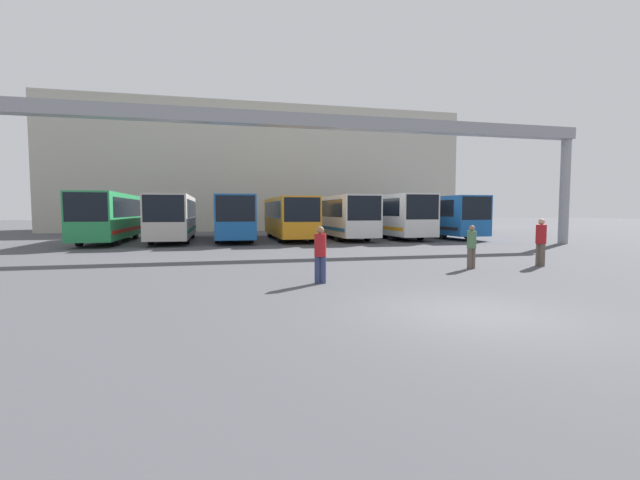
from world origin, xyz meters
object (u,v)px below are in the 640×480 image
object	(u,v)px
bus_slot_0	(110,215)
bus_slot_2	(232,215)
bus_slot_5	(389,214)
bus_slot_6	(433,214)
pedestrian_mid_left	(541,241)
pedestrian_near_right	(472,246)
bus_slot_1	(173,215)
bus_slot_4	(340,214)
bus_slot_3	(289,216)
pedestrian_near_left	(320,253)

from	to	relation	value
bus_slot_0	bus_slot_2	size ratio (longest dim) A/B	0.91
bus_slot_0	bus_slot_5	distance (m)	20.31
bus_slot_6	pedestrian_mid_left	bearing A→B (deg)	-105.97
pedestrian_near_right	pedestrian_mid_left	bearing A→B (deg)	176.17
bus_slot_1	bus_slot_4	xyz separation A→B (m)	(12.19, -0.04, 0.03)
bus_slot_4	bus_slot_3	bearing A→B (deg)	-172.17
bus_slot_2	pedestrian_near_left	xyz separation A→B (m)	(1.86, -19.72, -0.93)
pedestrian_mid_left	bus_slot_5	bearing A→B (deg)	-13.02
bus_slot_1	bus_slot_2	size ratio (longest dim) A/B	0.96
bus_slot_0	pedestrian_near_right	bearing A→B (deg)	-47.08
bus_slot_1	bus_slot_4	distance (m)	12.19
bus_slot_2	bus_slot_3	xyz separation A→B (m)	(4.06, -0.84, -0.05)
bus_slot_1	bus_slot_5	xyz separation A→B (m)	(16.25, -0.04, 0.09)
bus_slot_2	bus_slot_3	distance (m)	4.15
bus_slot_4	pedestrian_near_left	world-z (taller)	bus_slot_4
bus_slot_6	pedestrian_near_right	bearing A→B (deg)	-114.41
bus_slot_6	bus_slot_4	bearing A→B (deg)	-176.96
bus_slot_1	bus_slot_3	distance (m)	8.15
bus_slot_2	pedestrian_near_right	size ratio (longest dim) A/B	7.38
bus_slot_5	pedestrian_near_left	distance (m)	22.04
bus_slot_3	pedestrian_mid_left	xyz separation A→B (m)	(7.03, -17.05, -0.79)
bus_slot_2	pedestrian_mid_left	bearing A→B (deg)	-58.21
bus_slot_5	bus_slot_0	bearing A→B (deg)	-179.23
pedestrian_near_left	bus_slot_5	bearing A→B (deg)	-99.38
bus_slot_5	bus_slot_6	world-z (taller)	bus_slot_5
bus_slot_4	bus_slot_6	xyz separation A→B (m)	(8.12, 0.43, 0.00)
bus_slot_0	bus_slot_1	size ratio (longest dim) A/B	0.95
bus_slot_3	bus_slot_0	bearing A→B (deg)	178.64
bus_slot_4	pedestrian_mid_left	bearing A→B (deg)	-80.44
bus_slot_0	bus_slot_3	distance (m)	12.19
bus_slot_2	pedestrian_near_left	world-z (taller)	bus_slot_2
pedestrian_near_left	pedestrian_mid_left	distance (m)	9.41
bus_slot_0	bus_slot_6	size ratio (longest dim) A/B	0.88
bus_slot_3	bus_slot_5	world-z (taller)	bus_slot_5
bus_slot_0	bus_slot_6	world-z (taller)	bus_slot_0
bus_slot_5	bus_slot_6	size ratio (longest dim) A/B	0.93
bus_slot_5	bus_slot_6	distance (m)	4.09
bus_slot_1	bus_slot_6	distance (m)	20.31
bus_slot_2	bus_slot_6	world-z (taller)	bus_slot_6
bus_slot_2	bus_slot_4	xyz separation A→B (m)	(8.12, -0.28, 0.03)
bus_slot_0	pedestrian_mid_left	bearing A→B (deg)	-42.06
pedestrian_mid_left	bus_slot_2	bearing A→B (deg)	22.34
bus_slot_5	bus_slot_6	bearing A→B (deg)	6.03
bus_slot_3	bus_slot_6	xyz separation A→B (m)	(12.19, 0.99, 0.08)
bus_slot_5	pedestrian_near_left	xyz separation A→B (m)	(-10.32, -19.44, -1.01)
bus_slot_4	pedestrian_near_right	distance (m)	17.68
pedestrian_near_left	pedestrian_near_right	world-z (taller)	pedestrian_near_left
bus_slot_0	bus_slot_2	distance (m)	8.14
bus_slot_2	pedestrian_near_right	world-z (taller)	bus_slot_2
bus_slot_1	bus_slot_6	world-z (taller)	bus_slot_6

